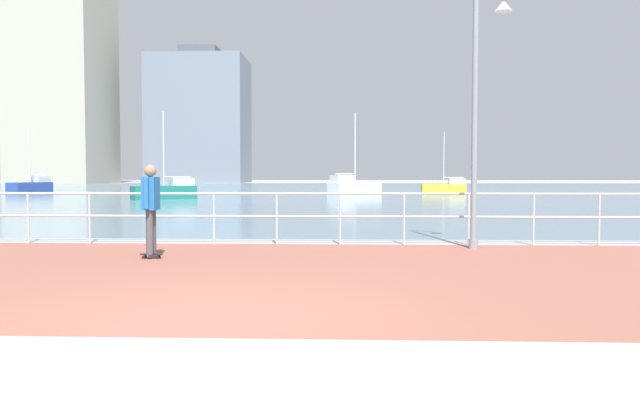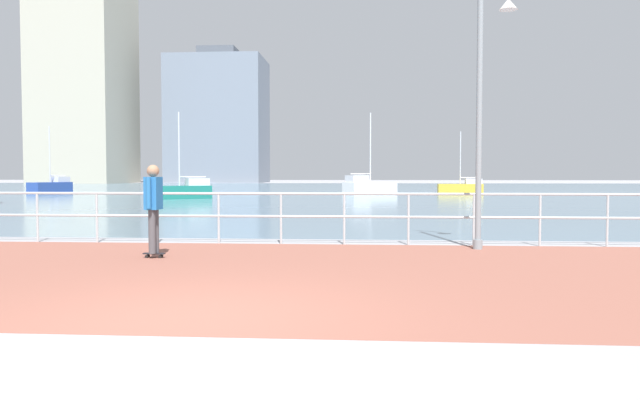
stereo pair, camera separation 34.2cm
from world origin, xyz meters
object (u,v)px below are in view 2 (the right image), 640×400
at_px(sailboat_blue, 182,191).
at_px(skateboarder, 153,202).
at_px(sailboat_red, 52,186).
at_px(sailboat_teal, 369,187).
at_px(sailboat_gray, 462,187).
at_px(lamppost, 487,94).

bearing_deg(sailboat_blue, skateboarder, -73.76).
height_order(skateboarder, sailboat_red, sailboat_red).
bearing_deg(sailboat_teal, sailboat_red, 171.45).
bearing_deg(sailboat_blue, sailboat_red, 140.35).
bearing_deg(sailboat_gray, sailboat_teal, -153.67).
distance_m(lamppost, sailboat_gray, 36.90).
height_order(sailboat_red, sailboat_gray, sailboat_red).
relative_size(lamppost, sailboat_red, 1.01).
bearing_deg(sailboat_gray, sailboat_red, 179.46).
bearing_deg(lamppost, skateboarder, -165.42).
height_order(sailboat_blue, sailboat_gray, sailboat_blue).
height_order(lamppost, sailboat_red, lamppost).
bearing_deg(sailboat_red, sailboat_blue, -39.65).
xyz_separation_m(lamppost, skateboarder, (-6.37, -1.66, -2.13)).
bearing_deg(lamppost, sailboat_gray, 81.36).
bearing_deg(sailboat_teal, skateboarder, -97.16).
bearing_deg(lamppost, sailboat_blue, 120.00).
xyz_separation_m(lamppost, sailboat_gray, (5.53, 36.39, -2.69)).
bearing_deg(skateboarder, lamppost, 14.58).
xyz_separation_m(skateboarder, sailboat_teal, (4.31, 34.29, -0.44)).
xyz_separation_m(sailboat_red, sailboat_blue, (15.42, -12.78, -0.02)).
xyz_separation_m(lamppost, sailboat_blue, (-13.82, 23.94, -2.65)).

